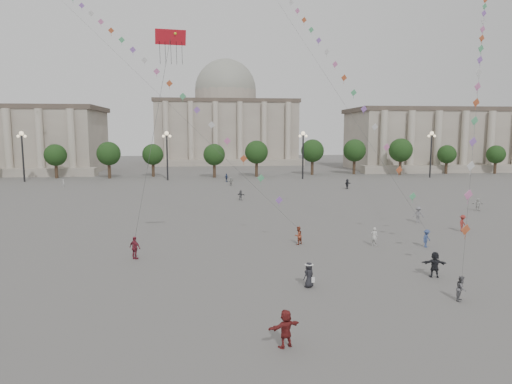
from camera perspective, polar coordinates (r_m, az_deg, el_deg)
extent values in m
plane|color=#5C5A57|center=(32.87, 4.77, -10.87)|extent=(360.00, 360.00, 0.00)
cube|color=gray|center=(149.44, 27.07, 5.72)|extent=(80.00, 22.00, 16.00)
cube|color=#50443A|center=(149.55, 27.27, 9.01)|extent=(81.60, 22.44, 1.20)
cube|color=gray|center=(160.78, -3.77, 7.28)|extent=(46.00, 30.00, 20.00)
cube|color=#50443A|center=(161.11, -3.80, 11.05)|extent=(46.92, 30.60, 1.20)
cube|color=gray|center=(144.09, -3.50, 3.69)|extent=(48.30, 4.00, 2.00)
cylinder|color=gray|center=(161.24, -3.81, 11.73)|extent=(21.00, 21.00, 5.00)
sphere|color=gray|center=(161.45, -3.82, 12.61)|extent=(21.00, 21.00, 21.00)
cylinder|color=#35251A|center=(114.85, -24.18, 2.49)|extent=(0.70, 0.70, 3.52)
sphere|color=black|center=(114.64, -24.28, 4.32)|extent=(5.12, 5.12, 5.12)
cylinder|color=#35251A|center=(111.66, -18.32, 2.64)|extent=(0.70, 0.70, 3.52)
sphere|color=black|center=(111.43, -18.40, 4.53)|extent=(5.12, 5.12, 5.12)
cylinder|color=#35251A|center=(109.68, -12.19, 2.77)|extent=(0.70, 0.70, 3.52)
sphere|color=black|center=(109.46, -12.24, 4.69)|extent=(5.12, 5.12, 5.12)
cylinder|color=#35251A|center=(109.01, -5.90, 2.87)|extent=(0.70, 0.70, 3.52)
sphere|color=black|center=(108.78, -5.92, 4.80)|extent=(5.12, 5.12, 5.12)
cylinder|color=#35251A|center=(109.65, 0.39, 2.94)|extent=(0.70, 0.70, 3.52)
sphere|color=black|center=(109.42, 0.39, 4.86)|extent=(5.12, 5.12, 5.12)
cylinder|color=#35251A|center=(111.58, 6.54, 2.97)|extent=(0.70, 0.70, 3.52)
sphere|color=black|center=(111.36, 6.57, 4.85)|extent=(5.12, 5.12, 5.12)
cylinder|color=#35251A|center=(114.74, 12.41, 2.96)|extent=(0.70, 0.70, 3.52)
sphere|color=black|center=(114.53, 12.46, 4.80)|extent=(5.12, 5.12, 5.12)
cylinder|color=#35251A|center=(119.04, 17.91, 2.93)|extent=(0.70, 0.70, 3.52)
sphere|color=black|center=(118.83, 17.98, 4.70)|extent=(5.12, 5.12, 5.12)
cylinder|color=#35251A|center=(124.34, 22.99, 2.88)|extent=(0.70, 0.70, 3.52)
sphere|color=black|center=(124.14, 23.08, 4.57)|extent=(5.12, 5.12, 5.12)
cylinder|color=#35251A|center=(130.54, 27.62, 2.81)|extent=(0.70, 0.70, 3.52)
sphere|color=black|center=(130.35, 27.71, 4.42)|extent=(5.12, 5.12, 5.12)
cylinder|color=#262628|center=(108.16, -27.11, 3.78)|extent=(0.36, 0.36, 10.00)
sphere|color=#FFE5B2|center=(108.03, -27.27, 6.54)|extent=(0.90, 0.90, 0.90)
sphere|color=#FFE5B2|center=(108.28, -27.60, 6.20)|extent=(0.60, 0.60, 0.60)
sphere|color=#FFE5B2|center=(107.78, -26.90, 6.24)|extent=(0.60, 0.60, 0.60)
cylinder|color=#262628|center=(101.23, -11.04, 4.27)|extent=(0.36, 0.36, 10.00)
sphere|color=#FFE5B2|center=(101.09, -11.11, 7.21)|extent=(0.90, 0.90, 0.90)
sphere|color=#FFE5B2|center=(101.16, -11.50, 6.86)|extent=(0.60, 0.60, 0.60)
sphere|color=#FFE5B2|center=(101.03, -10.71, 6.88)|extent=(0.60, 0.60, 0.60)
cylinder|color=#262628|center=(102.94, 5.88, 4.41)|extent=(0.36, 0.36, 10.00)
sphere|color=#FFE5B2|center=(102.80, 5.92, 7.31)|extent=(0.90, 0.90, 0.90)
sphere|color=#FFE5B2|center=(102.67, 5.53, 6.98)|extent=(0.60, 0.60, 0.60)
sphere|color=#FFE5B2|center=(102.95, 6.30, 6.97)|extent=(0.60, 0.60, 0.60)
cylinder|color=#262628|center=(112.90, 21.01, 4.22)|extent=(0.36, 0.36, 10.00)
sphere|color=#FFE5B2|center=(112.77, 21.13, 6.86)|extent=(0.90, 0.90, 0.90)
sphere|color=#FFE5B2|center=(112.46, 20.79, 6.57)|extent=(0.60, 0.60, 0.60)
sphere|color=#FFE5B2|center=(113.09, 21.43, 6.54)|extent=(0.60, 0.60, 0.60)
imported|color=navy|center=(96.76, -3.71, 1.81)|extent=(1.04, 1.06, 1.78)
imported|color=#222327|center=(35.44, 21.43, -8.43)|extent=(1.81, 0.92, 1.87)
imported|color=#B3B3AE|center=(89.56, -3.15, 1.34)|extent=(1.39, 1.56, 1.72)
imported|color=slate|center=(55.87, 19.62, -2.67)|extent=(1.37, 1.03, 1.89)
imported|color=silver|center=(67.50, 25.97, -1.39)|extent=(1.67, 0.93, 1.72)
imported|color=maroon|center=(52.63, 24.42, -3.57)|extent=(1.30, 1.24, 1.77)
imported|color=black|center=(85.87, 11.34, 0.99)|extent=(1.66, 1.50, 1.84)
imported|color=beige|center=(93.95, -22.92, 1.00)|extent=(0.53, 0.65, 1.54)
imported|color=#5B5C60|center=(70.22, -1.92, -0.40)|extent=(1.37, 1.31, 1.55)
imported|color=beige|center=(43.28, 14.56, -5.41)|extent=(0.76, 0.68, 1.75)
imported|color=maroon|center=(38.88, -14.90, -6.77)|extent=(1.18, 1.00, 1.89)
imported|color=maroon|center=(22.97, 3.73, -16.66)|extent=(1.81, 1.22, 1.87)
imported|color=brown|center=(42.62, 5.30, -5.43)|extent=(1.05, 1.00, 1.70)
imported|color=#36487A|center=(44.22, 20.55, -5.45)|extent=(1.21, 1.11, 1.64)
imported|color=#5A595E|center=(31.36, 24.28, -10.93)|extent=(0.94, 0.97, 1.57)
imported|color=black|center=(31.22, 6.63, -10.25)|extent=(1.00, 0.92, 1.71)
cone|color=white|center=(31.00, 6.66, -8.90)|extent=(0.52, 0.52, 0.14)
cylinder|color=white|center=(31.02, 6.65, -9.01)|extent=(0.60, 0.60, 0.02)
cube|color=white|center=(31.23, 7.14, -10.84)|extent=(0.22, 0.10, 0.35)
cube|color=red|center=(35.36, -10.63, 18.49)|extent=(2.25, 0.84, 1.02)
cube|color=#167B1D|center=(35.40, -11.25, 18.88)|extent=(0.38, 0.24, 0.34)
cube|color=#1D339D|center=(35.35, -10.05, 18.92)|extent=(0.38, 0.24, 0.34)
sphere|color=yellow|center=(35.36, -11.25, 18.89)|extent=(0.20, 0.20, 0.20)
sphere|color=yellow|center=(35.31, -10.06, 18.94)|extent=(0.20, 0.20, 0.20)
cylinder|color=#3F3F3F|center=(36.19, -12.93, 5.78)|extent=(0.02, 0.02, 16.17)
cylinder|color=#3F3F3F|center=(64.76, -18.17, 17.19)|extent=(0.02, 0.02, 72.73)
cube|color=#9460C0|center=(43.34, 2.91, -1.02)|extent=(0.76, 0.25, 0.76)
cube|color=#51AF74|center=(44.47, 0.62, 1.76)|extent=(0.76, 0.25, 0.76)
cube|color=#B9512B|center=(45.77, -1.56, 4.20)|extent=(0.76, 0.25, 0.76)
cube|color=#CF6EA8|center=(47.22, -3.62, 6.39)|extent=(0.76, 0.25, 0.76)
cube|color=silver|center=(48.79, -5.56, 8.36)|extent=(0.76, 0.25, 0.76)
cube|color=#9460C0|center=(50.46, -7.40, 10.13)|extent=(0.76, 0.25, 0.76)
cube|color=#51AF74|center=(52.22, -9.14, 11.74)|extent=(0.76, 0.25, 0.76)
cube|color=#B9512B|center=(54.06, -10.77, 13.19)|extent=(0.76, 0.25, 0.76)
cube|color=#CF6EA8|center=(55.96, -12.32, 14.51)|extent=(0.76, 0.25, 0.76)
cube|color=silver|center=(57.93, -13.77, 15.71)|extent=(0.76, 0.25, 0.76)
cube|color=#9460C0|center=(59.95, -15.15, 16.79)|extent=(0.76, 0.25, 0.76)
cube|color=#51AF74|center=(62.01, -16.44, 17.78)|extent=(0.76, 0.25, 0.76)
cube|color=#B9512B|center=(64.12, -17.67, 18.68)|extent=(0.76, 0.25, 0.76)
cube|color=#CF6EA8|center=(66.26, -18.83, 19.51)|extent=(0.76, 0.25, 0.76)
cube|color=silver|center=(68.44, -19.92, 20.26)|extent=(0.76, 0.25, 0.76)
cube|color=#9460C0|center=(70.64, -20.96, 20.94)|extent=(0.76, 0.25, 0.76)
cylinder|color=#3F3F3F|center=(69.95, 4.39, 20.43)|extent=(0.02, 0.02, 76.87)
cube|color=#51AF74|center=(45.17, 19.00, -0.51)|extent=(0.76, 0.25, 0.76)
cube|color=#B9512B|center=(46.56, 17.47, 2.66)|extent=(0.76, 0.25, 0.76)
cube|color=#CF6EA8|center=(48.12, 16.01, 5.42)|extent=(0.76, 0.25, 0.76)
cube|color=silver|center=(49.82, 14.64, 7.87)|extent=(0.76, 0.25, 0.76)
cube|color=#9460C0|center=(51.61, 13.34, 10.07)|extent=(0.76, 0.25, 0.76)
cube|color=#51AF74|center=(53.50, 12.11, 12.05)|extent=(0.76, 0.25, 0.76)
cube|color=#B9512B|center=(55.47, 10.95, 13.84)|extent=(0.76, 0.25, 0.76)
cube|color=#CF6EA8|center=(57.50, 9.86, 15.46)|extent=(0.76, 0.25, 0.76)
cube|color=silver|center=(59.58, 8.82, 16.93)|extent=(0.76, 0.25, 0.76)
cube|color=#9460C0|center=(61.72, 7.84, 18.27)|extent=(0.76, 0.25, 0.76)
cube|color=#51AF74|center=(63.89, 6.92, 19.49)|extent=(0.76, 0.25, 0.76)
cube|color=#B9512B|center=(66.10, 6.04, 20.61)|extent=(0.76, 0.25, 0.76)
cube|color=#CF6EA8|center=(68.34, 5.20, 21.63)|extent=(0.76, 0.25, 0.76)
cube|color=silver|center=(70.61, 4.41, 22.57)|extent=(0.76, 0.25, 0.76)
cylinder|color=#3F3F3F|center=(61.03, 26.36, 15.89)|extent=(0.02, 0.02, 71.20)
cube|color=#B9512B|center=(33.02, 24.74, -4.29)|extent=(0.76, 0.25, 0.76)
cube|color=#CF6EA8|center=(35.20, 25.03, -0.31)|extent=(0.76, 0.25, 0.76)
cube|color=silver|center=(37.55, 25.27, 2.96)|extent=(0.76, 0.25, 0.76)
cube|color=#9460C0|center=(40.00, 25.48, 5.71)|extent=(0.76, 0.25, 0.76)
cube|color=#51AF74|center=(42.54, 25.67, 8.04)|extent=(0.76, 0.25, 0.76)
cube|color=#B9512B|center=(45.14, 25.82, 10.04)|extent=(0.76, 0.25, 0.76)
cube|color=#CF6EA8|center=(47.78, 25.96, 11.78)|extent=(0.76, 0.25, 0.76)
cube|color=silver|center=(50.45, 26.09, 13.29)|extent=(0.76, 0.25, 0.76)
cube|color=#9460C0|center=(53.16, 26.20, 14.62)|extent=(0.76, 0.25, 0.76)
cube|color=#51AF74|center=(55.89, 26.30, 15.80)|extent=(0.76, 0.25, 0.76)
cube|color=#B9512B|center=(58.63, 26.39, 16.84)|extent=(0.76, 0.25, 0.76)
cube|color=#CF6EA8|center=(61.39, 26.47, 17.77)|extent=(0.76, 0.25, 0.76)
cube|color=silver|center=(64.16, 26.55, 18.60)|extent=(0.76, 0.25, 0.76)
cube|color=#9460C0|center=(66.94, 26.62, 19.35)|extent=(0.76, 0.25, 0.76)
cube|color=#51AF74|center=(69.72, 26.68, 20.03)|extent=(0.76, 0.25, 0.76)
cube|color=#B9512B|center=(72.51, 26.74, 20.65)|extent=(0.76, 0.25, 0.76)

